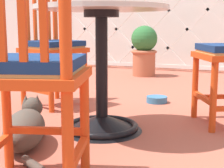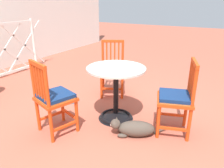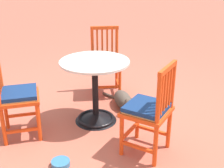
% 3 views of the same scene
% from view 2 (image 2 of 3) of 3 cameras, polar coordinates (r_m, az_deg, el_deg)
% --- Properties ---
extents(ground_plane, '(24.00, 24.00, 0.00)m').
position_cam_2_polar(ground_plane, '(2.99, 1.23, -9.50)').
color(ground_plane, '#AD5642').
extents(cafe_table, '(0.76, 0.76, 0.73)m').
position_cam_2_polar(cafe_table, '(2.92, 1.03, -4.04)').
color(cafe_table, black).
rests_on(cafe_table, ground_plane).
extents(orange_chair_at_corner, '(0.54, 0.54, 0.91)m').
position_cam_2_polar(orange_chair_at_corner, '(3.64, 0.08, 3.90)').
color(orange_chair_at_corner, '#D64214').
rests_on(orange_chair_at_corner, ground_plane).
extents(orange_chair_facing_out, '(0.50, 0.50, 0.91)m').
position_cam_2_polar(orange_chair_facing_out, '(2.65, -15.03, -3.69)').
color(orange_chair_facing_out, '#D64214').
rests_on(orange_chair_facing_out, ground_plane).
extents(orange_chair_near_fence, '(0.50, 0.50, 0.91)m').
position_cam_2_polar(orange_chair_near_fence, '(2.66, 16.61, -3.73)').
color(orange_chair_near_fence, '#D64214').
rests_on(orange_chair_near_fence, ground_plane).
extents(tabby_cat, '(0.52, 0.60, 0.23)m').
position_cam_2_polar(tabby_cat, '(2.66, 5.61, -11.55)').
color(tabby_cat, '#4C4238').
rests_on(tabby_cat, ground_plane).
extents(pet_water_bowl, '(0.17, 0.17, 0.05)m').
position_cam_2_polar(pet_water_bowl, '(3.55, -10.59, -4.23)').
color(pet_water_bowl, teal).
rests_on(pet_water_bowl, ground_plane).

